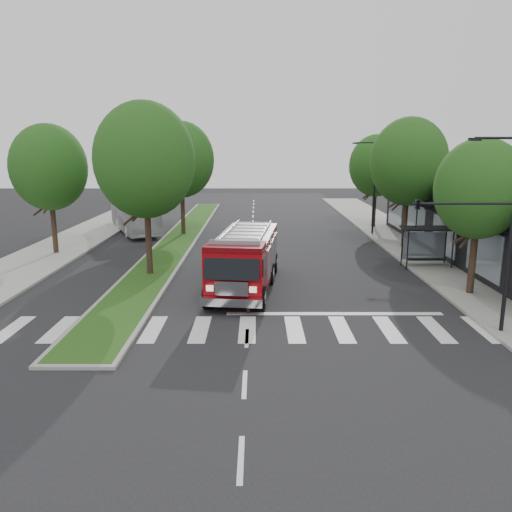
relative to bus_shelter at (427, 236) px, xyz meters
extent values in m
plane|color=black|center=(-11.20, -8.15, -2.04)|extent=(140.00, 140.00, 0.00)
cube|color=gray|center=(1.30, 1.85, -1.96)|extent=(5.00, 80.00, 0.15)
cube|color=gray|center=(-25.70, 1.85, -1.96)|extent=(5.00, 80.00, 0.15)
cube|color=gray|center=(-17.20, 9.85, -1.97)|extent=(3.00, 50.00, 0.14)
cube|color=#1B4E16|center=(-17.20, 9.85, -1.89)|extent=(2.60, 49.50, 0.02)
cube|color=black|center=(5.80, 1.85, 0.46)|extent=(8.00, 30.00, 5.00)
cylinder|color=black|center=(-1.40, -0.75, -0.79)|extent=(0.08, 0.08, 2.50)
cylinder|color=black|center=(1.40, -0.75, -0.79)|extent=(0.08, 0.08, 2.50)
cylinder|color=black|center=(-1.40, 0.45, -0.79)|extent=(0.08, 0.08, 2.50)
cylinder|color=black|center=(1.40, 0.45, -0.79)|extent=(0.08, 0.08, 2.50)
cube|color=black|center=(0.00, -0.15, 0.51)|extent=(3.20, 1.60, 0.12)
cube|color=#8C99A5|center=(0.00, 0.55, -0.74)|extent=(2.80, 0.04, 1.80)
cube|color=black|center=(0.00, -0.15, -1.49)|extent=(2.40, 0.40, 0.08)
cylinder|color=black|center=(0.30, -6.15, -0.17)|extent=(0.36, 0.36, 3.74)
ellipsoid|color=#103D10|center=(0.30, -6.15, 3.49)|extent=(4.40, 4.40, 5.06)
cylinder|color=black|center=(0.30, 5.85, 0.16)|extent=(0.36, 0.36, 4.40)
ellipsoid|color=#103D10|center=(0.30, 5.85, 4.46)|extent=(5.60, 5.60, 6.44)
cylinder|color=black|center=(0.30, 15.85, -0.06)|extent=(0.36, 0.36, 3.96)
ellipsoid|color=#103D10|center=(0.30, 15.85, 3.81)|extent=(5.00, 5.00, 5.75)
cylinder|color=black|center=(-17.20, -2.15, 0.27)|extent=(0.36, 0.36, 4.62)
ellipsoid|color=#103D10|center=(-17.20, -2.15, 4.79)|extent=(5.80, 5.80, 6.67)
cylinder|color=black|center=(-17.20, 11.85, 0.16)|extent=(0.36, 0.36, 4.40)
ellipsoid|color=#103D10|center=(-17.20, 11.85, 4.46)|extent=(5.60, 5.60, 6.44)
cylinder|color=black|center=(-25.20, 3.85, 0.05)|extent=(0.36, 0.36, 4.18)
ellipsoid|color=#103D10|center=(-25.20, 3.85, 4.14)|extent=(5.20, 5.20, 5.98)
cylinder|color=black|center=(-0.70, -11.65, 1.96)|extent=(0.16, 0.16, 8.00)
cylinder|color=black|center=(-1.60, -11.65, 5.86)|extent=(1.80, 0.10, 0.10)
cube|color=black|center=(-2.50, -11.65, 5.81)|extent=(0.45, 0.20, 0.12)
cylinder|color=black|center=(-2.70, -11.65, 3.36)|extent=(4.00, 0.10, 0.10)
imported|color=black|center=(-4.50, -11.65, 2.96)|extent=(0.18, 0.22, 1.10)
cylinder|color=black|center=(-0.70, 11.85, 1.96)|extent=(0.16, 0.16, 8.00)
cylinder|color=black|center=(-1.60, 11.85, 5.86)|extent=(1.80, 0.10, 0.10)
cube|color=black|center=(-2.50, 11.85, 5.81)|extent=(0.45, 0.20, 0.12)
cube|color=#5B0408|center=(-11.42, -4.78, -1.49)|extent=(3.81, 9.52, 0.28)
cube|color=maroon|center=(-11.32, -3.91, -0.33)|extent=(3.56, 7.33, 2.21)
cube|color=maroon|center=(-11.82, -8.18, -0.33)|extent=(2.97, 2.29, 2.32)
cube|color=#B2B2B7|center=(-11.32, -3.91, 0.83)|extent=(3.56, 7.33, 0.13)
cylinder|color=#B2B2B7|center=(-12.31, -3.79, 1.05)|extent=(0.88, 6.59, 0.11)
cylinder|color=#B2B2B7|center=(-10.33, -4.02, 1.05)|extent=(0.88, 6.59, 0.11)
cube|color=silver|center=(-11.97, -9.44, -1.38)|extent=(2.89, 0.72, 0.39)
cube|color=#8C99A5|center=(-11.82, -8.18, 1.16)|extent=(2.45, 0.66, 0.20)
cylinder|color=black|center=(-13.12, -8.36, -1.43)|extent=(0.52, 1.25, 1.21)
cylinder|color=black|center=(-10.60, -8.65, -1.43)|extent=(0.52, 1.25, 1.21)
cylinder|color=black|center=(-12.58, -3.76, -1.43)|extent=(0.52, 1.25, 1.21)
cylinder|color=black|center=(-10.06, -4.05, -1.43)|extent=(0.52, 1.25, 1.21)
cylinder|color=black|center=(-12.27, -1.13, -1.43)|extent=(0.52, 1.25, 1.21)
cylinder|color=black|center=(-9.75, -1.42, -1.43)|extent=(0.52, 1.25, 1.21)
imported|color=#B4B4B9|center=(-21.89, 13.80, -0.48)|extent=(6.86, 11.33, 3.12)
camera|label=1|loc=(-10.81, -31.12, 5.54)|focal=35.00mm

